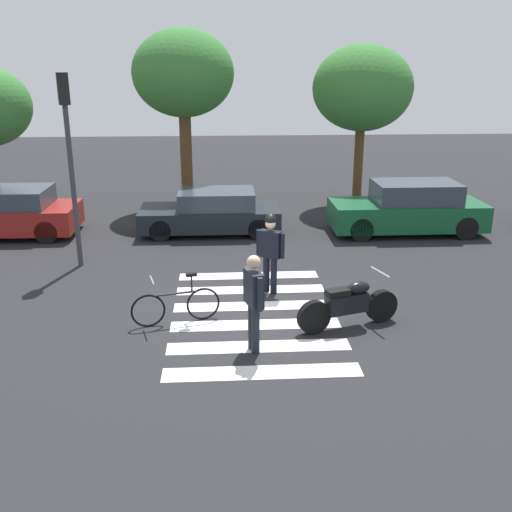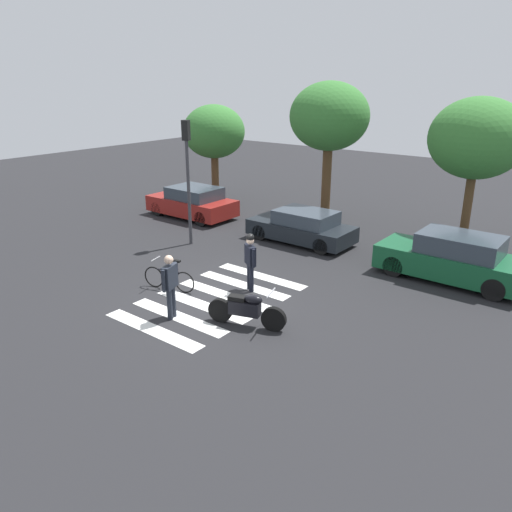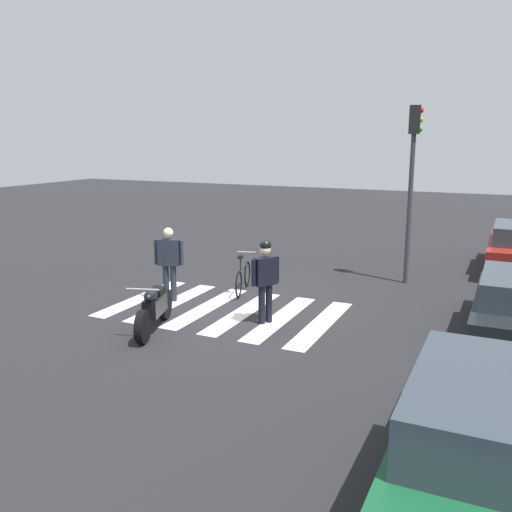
% 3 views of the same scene
% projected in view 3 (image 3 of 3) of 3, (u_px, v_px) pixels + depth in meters
% --- Properties ---
extents(ground_plane, '(60.00, 60.00, 0.00)m').
position_uv_depth(ground_plane, '(225.00, 310.00, 12.32)').
color(ground_plane, '#232326').
extents(police_motorcycle, '(2.02, 0.88, 1.04)m').
position_uv_depth(police_motorcycle, '(154.00, 308.00, 10.95)').
color(police_motorcycle, black).
rests_on(police_motorcycle, ground_plane).
extents(leaning_bicycle, '(1.67, 0.57, 0.99)m').
position_uv_depth(leaning_bicycle, '(243.00, 278.00, 13.68)').
color(leaning_bicycle, black).
rests_on(leaning_bicycle, ground_plane).
extents(officer_on_foot, '(0.34, 0.67, 1.74)m').
position_uv_depth(officer_on_foot, '(169.00, 259.00, 12.80)').
color(officer_on_foot, '#1E232D').
rests_on(officer_on_foot, ground_plane).
extents(officer_by_motorcycle, '(0.58, 0.42, 1.76)m').
position_uv_depth(officer_by_motorcycle, '(265.00, 275.00, 11.26)').
color(officer_by_motorcycle, black).
rests_on(officer_by_motorcycle, ground_plane).
extents(crosswalk_stripes, '(3.23, 4.95, 0.01)m').
position_uv_depth(crosswalk_stripes, '(225.00, 310.00, 12.32)').
color(crosswalk_stripes, silver).
rests_on(crosswalk_stripes, ground_plane).
extents(car_green_compact, '(4.39, 1.75, 1.50)m').
position_uv_depth(car_green_compact, '(490.00, 446.00, 5.58)').
color(car_green_compact, black).
rests_on(car_green_compact, ground_plane).
extents(traffic_light_pole, '(0.31, 0.36, 4.55)m').
position_uv_depth(traffic_light_pole, '(413.00, 167.00, 13.98)').
color(traffic_light_pole, '#38383D').
rests_on(traffic_light_pole, ground_plane).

